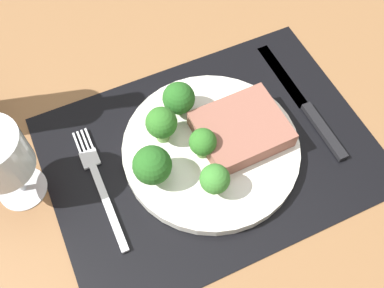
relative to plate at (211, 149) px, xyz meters
The scene contains 11 objects.
ground_plane 2.60cm from the plate, ahead, with size 140.00×110.00×3.00cm, color brown.
placemat 0.95cm from the plate, ahead, with size 44.76×32.45×0.30cm, color black.
plate is the anchor object (origin of this frame).
steak 4.98cm from the plate, ahead, with size 11.71×9.86×2.67cm, color #8C5647.
broccoli_front_edge 4.03cm from the plate, 160.98° to the right, with size 3.68×3.68×4.88cm.
broccoli_near_fork 8.24cm from the plate, 103.36° to the left, with size 4.54×4.54×5.50cm.
broccoli_back_left 9.99cm from the plate, behind, with size 5.01×5.01×6.14cm.
broccoli_center 7.61cm from the plate, 112.82° to the right, with size 3.85×3.85×5.15cm.
broccoli_near_steak 8.04cm from the plate, 143.91° to the left, with size 4.26×4.26×5.90cm.
fork 15.83cm from the plate, behind, with size 2.40×19.20×0.50cm.
knife 16.12cm from the plate, ahead, with size 1.80×23.00×0.80cm.
Camera 1 is at (-14.69, -25.83, 53.99)cm, focal length 40.96 mm.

